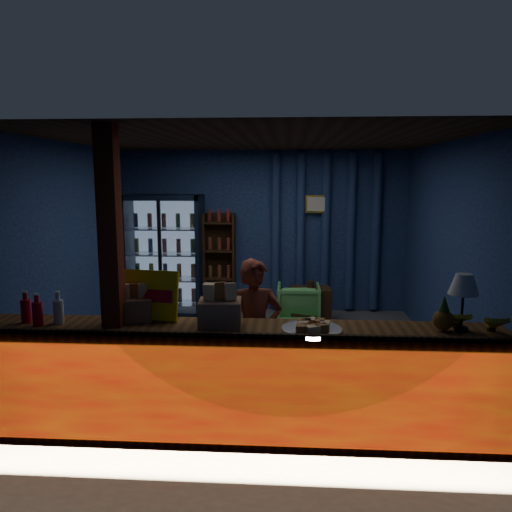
{
  "coord_description": "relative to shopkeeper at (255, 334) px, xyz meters",
  "views": [
    {
      "loc": [
        0.4,
        -5.86,
        2.18
      ],
      "look_at": [
        0.03,
        -0.2,
        1.28
      ],
      "focal_mm": 35.0,
      "sensor_mm": 36.0,
      "label": 1
    }
  ],
  "objects": [
    {
      "name": "ground",
      "position": [
        -0.1,
        1.33,
        -0.71
      ],
      "size": [
        4.6,
        4.6,
        0.0
      ],
      "primitive_type": "plane",
      "color": "#515154",
      "rests_on": "ground"
    },
    {
      "name": "room_walls",
      "position": [
        -0.1,
        1.33,
        0.86
      ],
      "size": [
        4.6,
        4.6,
        4.6
      ],
      "color": "navy",
      "rests_on": "ground"
    },
    {
      "name": "counter",
      "position": [
        -0.1,
        -0.58,
        -0.24
      ],
      "size": [
        4.4,
        0.57,
        0.99
      ],
      "color": "brown",
      "rests_on": "ground"
    },
    {
      "name": "support_post",
      "position": [
        -1.15,
        -0.57,
        0.59
      ],
      "size": [
        0.16,
        0.16,
        2.6
      ],
      "primitive_type": "cube",
      "color": "maroon",
      "rests_on": "ground"
    },
    {
      "name": "beverage_cooler",
      "position": [
        -1.65,
        3.25,
        0.22
      ],
      "size": [
        1.2,
        0.62,
        1.9
      ],
      "color": "black",
      "rests_on": "ground"
    },
    {
      "name": "bottle_shelf",
      "position": [
        -0.8,
        3.39,
        0.08
      ],
      "size": [
        0.5,
        0.28,
        1.6
      ],
      "color": "#3B2613",
      "rests_on": "ground"
    },
    {
      "name": "curtain_folds",
      "position": [
        0.9,
        3.47,
        0.59
      ],
      "size": [
        1.74,
        0.14,
        2.5
      ],
      "color": "navy",
      "rests_on": "room_walls"
    },
    {
      "name": "framed_picture",
      "position": [
        0.75,
        3.43,
        1.04
      ],
      "size": [
        0.36,
        0.04,
        0.28
      ],
      "color": "gold",
      "rests_on": "room_walls"
    },
    {
      "name": "shopkeeper",
      "position": [
        0.0,
        0.0,
        0.0
      ],
      "size": [
        0.58,
        0.45,
        1.42
      ],
      "primitive_type": "imported",
      "rotation": [
        0.0,
        0.0,
        0.23
      ],
      "color": "brown",
      "rests_on": "ground"
    },
    {
      "name": "green_chair",
      "position": [
        0.47,
        2.77,
        -0.42
      ],
      "size": [
        0.63,
        0.65,
        0.59
      ],
      "primitive_type": "imported",
      "rotation": [
        0.0,
        0.0,
        3.14
      ],
      "color": "#5BB65B",
      "rests_on": "ground"
    },
    {
      "name": "side_table",
      "position": [
        0.64,
        2.77,
        -0.44
      ],
      "size": [
        0.62,
        0.46,
        0.65
      ],
      "color": "#3B2613",
      "rests_on": "ground"
    },
    {
      "name": "yellow_sign",
      "position": [
        -0.9,
        -0.38,
        0.45
      ],
      "size": [
        0.55,
        0.19,
        0.43
      ],
      "color": "yellow",
      "rests_on": "counter"
    },
    {
      "name": "soda_bottles",
      "position": [
        -1.78,
        -0.58,
        0.35
      ],
      "size": [
        0.37,
        0.17,
        0.28
      ],
      "color": "red",
      "rests_on": "counter"
    },
    {
      "name": "snack_box_left",
      "position": [
        -0.25,
        -0.55,
        0.37
      ],
      "size": [
        0.36,
        0.31,
        0.37
      ],
      "color": "#8C6644",
      "rests_on": "counter"
    },
    {
      "name": "snack_box_centre",
      "position": [
        -1.02,
        -0.4,
        0.35
      ],
      "size": [
        0.35,
        0.31,
        0.32
      ],
      "color": "#8C6644",
      "rests_on": "counter"
    },
    {
      "name": "pastry_tray",
      "position": [
        0.5,
        -0.64,
        0.26
      ],
      "size": [
        0.49,
        0.49,
        0.08
      ],
      "color": "silver",
      "rests_on": "counter"
    },
    {
      "name": "banana_bunches",
      "position": [
        1.95,
        -0.51,
        0.32
      ],
      "size": [
        0.73,
        0.29,
        0.16
      ],
      "color": "yellow",
      "rests_on": "counter"
    },
    {
      "name": "table_lamp",
      "position": [
        1.7,
        -0.55,
        0.6
      ],
      "size": [
        0.24,
        0.24,
        0.47
      ],
      "color": "black",
      "rests_on": "counter"
    },
    {
      "name": "pineapple",
      "position": [
        1.56,
        -0.56,
        0.36
      ],
      "size": [
        0.17,
        0.17,
        0.28
      ],
      "color": "#8E6119",
      "rests_on": "counter"
    }
  ]
}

